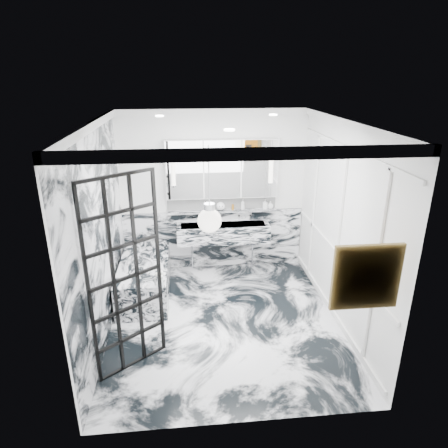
{
  "coord_description": "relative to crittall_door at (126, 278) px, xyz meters",
  "views": [
    {
      "loc": [
        -0.49,
        -4.85,
        3.36
      ],
      "look_at": [
        0.06,
        0.5,
        1.3
      ],
      "focal_mm": 32.0,
      "sensor_mm": 36.0,
      "label": 1
    }
  ],
  "objects": [
    {
      "name": "soap_bottle_a",
      "position": [
        1.7,
        2.5,
        0.0
      ],
      "size": [
        0.1,
        0.1,
        0.19
      ],
      "primitive_type": "imported",
      "rotation": [
        0.0,
        0.0,
        0.41
      ],
      "color": "#8C5919",
      "rests_on": "ledge"
    },
    {
      "name": "panel_molding",
      "position": [
        2.77,
        0.79,
        0.12
      ],
      "size": [
        0.03,
        3.4,
        2.3
      ],
      "primitive_type": "cube",
      "color": "white",
      "rests_on": "floor"
    },
    {
      "name": "soap_bottle_b",
      "position": [
        2.09,
        2.5,
        -0.0
      ],
      "size": [
        0.08,
        0.08,
        0.18
      ],
      "primitive_type": "imported",
      "rotation": [
        0.0,
        0.0,
        -0.03
      ],
      "color": "#4C4C51",
      "rests_on": "ledge"
    },
    {
      "name": "floor",
      "position": [
        1.19,
        0.79,
        -1.18
      ],
      "size": [
        3.6,
        3.6,
        0.0
      ],
      "primitive_type": "plane",
      "color": "silver",
      "rests_on": "ground"
    },
    {
      "name": "mirror_cabinet",
      "position": [
        1.34,
        2.51,
        0.64
      ],
      "size": [
        1.9,
        0.16,
        1.0
      ],
      "primitive_type": "cube",
      "color": "white",
      "rests_on": "wall_back"
    },
    {
      "name": "bathtub",
      "position": [
        0.01,
        1.68,
        -0.91
      ],
      "size": [
        0.75,
        1.65,
        0.55
      ],
      "primitive_type": "cube",
      "color": "silver",
      "rests_on": "floor"
    },
    {
      "name": "flower_vase",
      "position": [
        0.32,
        0.87,
        -0.57
      ],
      "size": [
        0.08,
        0.08,
        0.12
      ],
      "primitive_type": "cylinder",
      "color": "silver",
      "rests_on": "bathtub"
    },
    {
      "name": "amber_bottle",
      "position": [
        1.52,
        2.5,
        -0.04
      ],
      "size": [
        0.04,
        0.04,
        0.1
      ],
      "primitive_type": "cylinder",
      "color": "#8C5919",
      "rests_on": "ledge"
    },
    {
      "name": "wall_back",
      "position": [
        1.19,
        2.59,
        0.22
      ],
      "size": [
        3.6,
        0.0,
        3.6
      ],
      "primitive_type": "plane",
      "rotation": [
        1.57,
        0.0,
        0.0
      ],
      "color": "white",
      "rests_on": "floor"
    },
    {
      "name": "ceiling",
      "position": [
        1.19,
        0.79,
        1.62
      ],
      "size": [
        3.6,
        3.6,
        0.0
      ],
      "primitive_type": "plane",
      "rotation": [
        3.14,
        0.0,
        0.0
      ],
      "color": "white",
      "rests_on": "wall_back"
    },
    {
      "name": "artwork",
      "position": [
        2.33,
        -0.97,
        0.41
      ],
      "size": [
        0.55,
        0.05,
        0.55
      ],
      "primitive_type": "cube",
      "color": "#C57314",
      "rests_on": "wall_front"
    },
    {
      "name": "marble_clad_back",
      "position": [
        1.19,
        2.56,
        -0.66
      ],
      "size": [
        3.18,
        0.05,
        1.05
      ],
      "primitive_type": "cube",
      "color": "silver",
      "rests_on": "floor"
    },
    {
      "name": "face_pot",
      "position": [
        1.31,
        2.5,
        -0.02
      ],
      "size": [
        0.15,
        0.15,
        0.15
      ],
      "primitive_type": "sphere",
      "color": "white",
      "rests_on": "ledge"
    },
    {
      "name": "wall_left",
      "position": [
        -0.41,
        0.79,
        0.22
      ],
      "size": [
        0.0,
        3.6,
        3.6
      ],
      "primitive_type": "plane",
      "rotation": [
        1.57,
        0.0,
        1.57
      ],
      "color": "white",
      "rests_on": "floor"
    },
    {
      "name": "pendant_light",
      "position": [
        0.92,
        -0.55,
        0.86
      ],
      "size": [
        0.23,
        0.23,
        0.23
      ],
      "primitive_type": "sphere",
      "color": "white",
      "rests_on": "ceiling"
    },
    {
      "name": "trough_sink",
      "position": [
        1.34,
        2.34,
        -0.45
      ],
      "size": [
        1.6,
        0.45,
        0.3
      ],
      "primitive_type": "cube",
      "color": "silver",
      "rests_on": "wall_back"
    },
    {
      "name": "crittall_door",
      "position": [
        0.0,
        0.0,
        0.0
      ],
      "size": [
        0.73,
        0.56,
        2.37
      ],
      "primitive_type": null,
      "rotation": [
        0.0,
        0.0,
        0.64
      ],
      "color": "black",
      "rests_on": "floor"
    },
    {
      "name": "wall_front",
      "position": [
        1.19,
        -1.01,
        0.22
      ],
      "size": [
        3.6,
        0.0,
        3.6
      ],
      "primitive_type": "plane",
      "rotation": [
        -1.57,
        0.0,
        0.0
      ],
      "color": "white",
      "rests_on": "floor"
    },
    {
      "name": "wall_right",
      "position": [
        2.79,
        0.79,
        0.22
      ],
      "size": [
        0.0,
        3.6,
        3.6
      ],
      "primitive_type": "plane",
      "rotation": [
        1.57,
        0.0,
        -1.57
      ],
      "color": "white",
      "rests_on": "floor"
    },
    {
      "name": "sconce_left",
      "position": [
        0.52,
        2.42,
        0.6
      ],
      "size": [
        0.07,
        0.07,
        0.4
      ],
      "primitive_type": "cylinder",
      "color": "white",
      "rests_on": "mirror_cabinet"
    },
    {
      "name": "ledge",
      "position": [
        1.34,
        2.51,
        -0.11
      ],
      "size": [
        1.9,
        0.14,
        0.04
      ],
      "primitive_type": "cube",
      "color": "silver",
      "rests_on": "wall_back"
    },
    {
      "name": "subway_tile",
      "position": [
        1.34,
        2.57,
        0.02
      ],
      "size": [
        1.9,
        0.03,
        0.23
      ],
      "primitive_type": "cube",
      "color": "white",
      "rests_on": "wall_back"
    },
    {
      "name": "sconce_right",
      "position": [
        2.16,
        2.42,
        0.6
      ],
      "size": [
        0.07,
        0.07,
        0.4
      ],
      "primitive_type": "cylinder",
      "color": "white",
      "rests_on": "mirror_cabinet"
    },
    {
      "name": "marble_clad_left",
      "position": [
        -0.4,
        0.79,
        0.16
      ],
      "size": [
        0.02,
        3.56,
        2.68
      ],
      "primitive_type": "cube",
      "color": "silver",
      "rests_on": "floor"
    },
    {
      "name": "soap_bottle_c",
      "position": [
        2.19,
        2.5,
        -0.02
      ],
      "size": [
        0.12,
        0.12,
        0.14
      ],
      "primitive_type": "imported",
      "rotation": [
        0.0,
        0.0,
        0.09
      ],
      "color": "silver",
      "rests_on": "ledge"
    }
  ]
}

